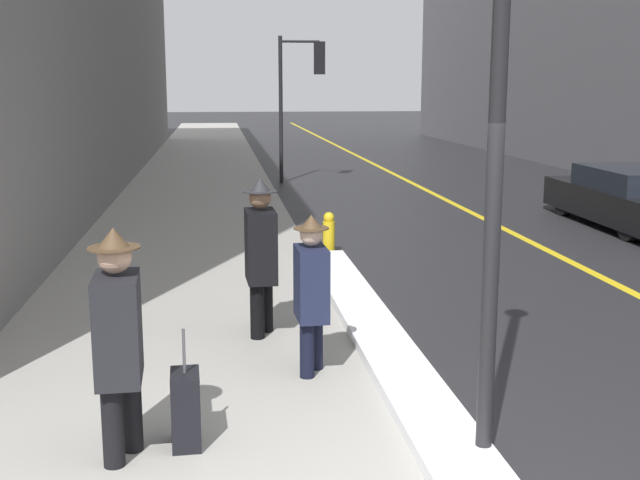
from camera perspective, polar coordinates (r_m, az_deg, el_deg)
sidewalk_slab at (r=19.92m, az=-8.66°, el=2.91°), size 4.00×80.00×0.01m
road_centre_stripe at (r=20.67m, az=8.23°, el=3.20°), size 0.16×80.00×0.00m
snow_bank_curb at (r=9.11m, az=3.76°, el=-6.25°), size 0.58×8.04×0.12m
lamp_post at (r=5.70m, az=12.68°, el=13.29°), size 0.28×0.28×5.05m
traffic_light_near at (r=23.00m, az=-1.16°, el=11.49°), size 1.31×0.32×4.10m
pedestrian_in_fedora at (r=6.04m, az=-14.15°, el=-6.62°), size 0.38×0.55×1.76m
pedestrian_with_shoulder_bag at (r=7.63m, az=-0.63°, el=-3.46°), size 0.33×0.70×1.57m
pedestrian_in_glasses at (r=8.81m, az=-4.23°, el=-0.79°), size 0.38×0.76×1.77m
parked_car_black at (r=16.94m, az=21.53°, el=2.78°), size 1.96×4.68×1.17m
rolling_suitcase at (r=6.38m, az=-9.52°, el=-11.81°), size 0.23×0.37×0.95m
fire_hydrant at (r=13.23m, az=0.63°, el=0.47°), size 0.20×0.20×0.70m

